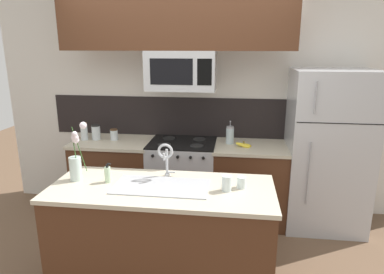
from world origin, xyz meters
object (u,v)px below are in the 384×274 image
(storage_jar_tall, at_px, (84,131))
(storage_jar_medium, at_px, (96,132))
(storage_jar_short, at_px, (114,135))
(drinking_glass, at_px, (227,183))
(stove_range, at_px, (183,179))
(banana_bunch, at_px, (244,145))
(flower_vase, at_px, (76,163))
(microwave, at_px, (182,70))
(refrigerator, at_px, (327,151))
(french_press, at_px, (230,135))
(dish_soap_bottle, at_px, (108,174))
(sink_faucet, at_px, (166,156))
(spare_glass, at_px, (241,182))

(storage_jar_tall, xyz_separation_m, storage_jar_medium, (0.13, 0.03, -0.01))
(storage_jar_short, relative_size, drinking_glass, 1.06)
(stove_range, distance_m, banana_bunch, 0.84)
(storage_jar_tall, relative_size, flower_vase, 0.42)
(microwave, height_order, flower_vase, microwave)
(microwave, relative_size, refrigerator, 0.42)
(french_press, bearing_deg, stove_range, -173.65)
(refrigerator, bearing_deg, drinking_glass, -129.57)
(microwave, relative_size, dish_soap_bottle, 4.51)
(dish_soap_bottle, bearing_deg, refrigerator, 31.27)
(refrigerator, distance_m, dish_soap_bottle, 2.38)
(sink_faucet, bearing_deg, drinking_glass, -21.45)
(storage_jar_medium, relative_size, spare_glass, 1.97)
(banana_bunch, xyz_separation_m, drinking_glass, (-0.15, -1.20, 0.04))
(storage_jar_medium, relative_size, storage_jar_short, 1.38)
(stove_range, bearing_deg, sink_faucet, -88.48)
(flower_vase, bearing_deg, spare_glass, 0.42)
(storage_jar_tall, distance_m, dish_soap_bottle, 1.42)
(refrigerator, xyz_separation_m, banana_bunch, (-0.91, -0.08, 0.05))
(flower_vase, bearing_deg, storage_jar_short, 95.83)
(storage_jar_short, distance_m, flower_vase, 1.24)
(microwave, relative_size, banana_bunch, 3.89)
(refrigerator, xyz_separation_m, flower_vase, (-2.30, -1.22, 0.18))
(refrigerator, relative_size, sink_faucet, 5.75)
(storage_jar_medium, bearing_deg, dish_soap_bottle, -63.62)
(storage_jar_medium, bearing_deg, sink_faucet, -45.27)
(dish_soap_bottle, bearing_deg, microwave, 70.24)
(microwave, bearing_deg, storage_jar_tall, 179.41)
(storage_jar_tall, relative_size, banana_bunch, 1.09)
(microwave, relative_size, storage_jar_tall, 3.59)
(sink_faucet, xyz_separation_m, drinking_glass, (0.52, -0.20, -0.14))
(banana_bunch, xyz_separation_m, dish_soap_bottle, (-1.12, -1.15, 0.05))
(stove_range, xyz_separation_m, storage_jar_short, (-0.82, 0.03, 0.51))
(french_press, distance_m, sink_faucet, 1.23)
(french_press, xyz_separation_m, flower_vase, (-1.24, -1.26, 0.05))
(stove_range, xyz_separation_m, refrigerator, (1.60, 0.02, 0.42))
(banana_bunch, bearing_deg, refrigerator, 5.04)
(microwave, height_order, storage_jar_tall, microwave)
(spare_glass, bearing_deg, sink_faucet, 167.88)
(microwave, xyz_separation_m, dish_soap_bottle, (-0.43, -1.19, -0.76))
(french_press, bearing_deg, drinking_glass, -89.75)
(banana_bunch, relative_size, spare_glass, 2.07)
(sink_faucet, xyz_separation_m, flower_vase, (-0.73, -0.15, -0.05))
(storage_jar_tall, bearing_deg, banana_bunch, -1.57)
(microwave, xyz_separation_m, storage_jar_tall, (-1.17, 0.01, -0.72))
(storage_jar_short, height_order, dish_soap_bottle, dish_soap_bottle)
(storage_jar_tall, distance_m, flower_vase, 1.28)
(microwave, height_order, refrigerator, microwave)
(sink_faucet, bearing_deg, storage_jar_short, 128.05)
(stove_range, height_order, flower_vase, flower_vase)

